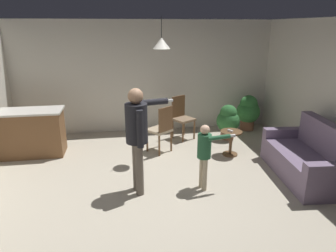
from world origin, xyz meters
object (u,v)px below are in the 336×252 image
kitchen_counter (32,133)px  person_adult (138,130)px  couch_floral (307,159)px  spare_remote_on_table (230,131)px  person_child (205,150)px  potted_plant_corner (248,111)px  dining_chair_near_wall (162,128)px  dining_chair_by_counter (182,116)px  side_table_by_couch (231,140)px  potted_plant_by_wall (228,120)px

kitchen_counter → person_adult: 2.80m
couch_floral → kitchen_counter: (-4.98, 1.80, 0.15)m
person_adult → spare_remote_on_table: 2.30m
couch_floral → person_adult: bearing=96.1°
person_child → kitchen_counter: bearing=-131.6°
couch_floral → spare_remote_on_table: size_ratio=14.39×
couch_floral → potted_plant_corner: 2.62m
kitchen_counter → dining_chair_near_wall: bearing=-6.6°
kitchen_counter → spare_remote_on_table: 4.02m
person_adult → person_child: person_adult is taller
person_child → spare_remote_on_table: (0.88, 1.22, -0.14)m
dining_chair_by_counter → spare_remote_on_table: (0.76, -1.19, -0.01)m
dining_chair_near_wall → potted_plant_corner: 2.63m
spare_remote_on_table → kitchen_counter: bearing=170.0°
dining_chair_by_counter → potted_plant_corner: size_ratio=1.11×
couch_floral → side_table_by_couch: size_ratio=3.60×
couch_floral → potted_plant_by_wall: couch_floral is taller
potted_plant_corner → spare_remote_on_table: bearing=-124.4°
potted_plant_corner → potted_plant_by_wall: (-0.73, -0.56, -0.04)m
couch_floral → side_table_by_couch: couch_floral is taller
couch_floral → dining_chair_by_counter: size_ratio=1.87×
dining_chair_near_wall → side_table_by_couch: bearing=-53.0°
couch_floral → spare_remote_on_table: couch_floral is taller
potted_plant_corner → dining_chair_by_counter: bearing=-169.7°
person_adult → person_child: bearing=74.2°
potted_plant_by_wall → spare_remote_on_table: potted_plant_by_wall is taller
kitchen_counter → dining_chair_by_counter: size_ratio=1.26×
person_child → potted_plant_corner: bearing=135.3°
kitchen_counter → side_table_by_couch: kitchen_counter is taller
kitchen_counter → person_child: size_ratio=1.15×
side_table_by_couch → potted_plant_corner: size_ratio=0.58×
side_table_by_couch → spare_remote_on_table: spare_remote_on_table is taller
dining_chair_by_counter → spare_remote_on_table: 1.41m
person_adult → potted_plant_corner: bearing=120.3°
spare_remote_on_table → potted_plant_corner: bearing=55.6°
kitchen_counter → dining_chair_by_counter: dining_chair_by_counter is taller
dining_chair_near_wall → potted_plant_by_wall: (1.65, 0.57, -0.09)m
side_table_by_couch → person_child: (-0.92, -1.24, 0.36)m
dining_chair_by_counter → dining_chair_near_wall: size_ratio=1.00×
kitchen_counter → dining_chair_near_wall: 2.64m
person_adult → couch_floral: bearing=79.2°
couch_floral → person_child: 1.93m
side_table_by_couch → spare_remote_on_table: size_ratio=4.00×
dining_chair_near_wall → potted_plant_by_wall: bearing=-18.8°
dining_chair_near_wall → spare_remote_on_table: bearing=-54.3°
person_adult → potted_plant_by_wall: person_adult is taller
person_adult → dining_chair_near_wall: 1.73m
person_adult → dining_chair_near_wall: person_adult is taller
couch_floral → dining_chair_by_counter: (-1.77, 2.29, 0.21)m
side_table_by_couch → person_adult: person_adult is taller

